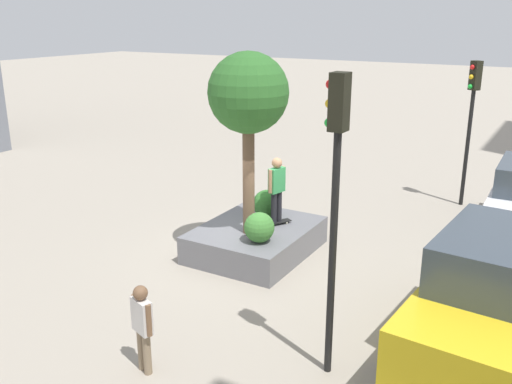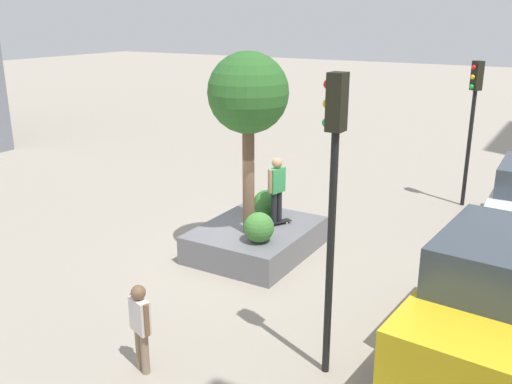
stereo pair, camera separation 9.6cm
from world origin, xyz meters
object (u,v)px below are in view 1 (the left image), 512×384
traffic_light_median (471,109)px  plaza_tree (248,96)px  traffic_light_corner (335,180)px  bystander_watching (142,323)px  taxi_cab (491,297)px  planter_ledge (256,240)px  skateboard (276,222)px  skateboarder (277,185)px

traffic_light_median → plaza_tree: bearing=-27.9°
traffic_light_corner → bystander_watching: size_ratio=3.13×
traffic_light_corner → taxi_cab: bearing=129.5°
taxi_cab → bystander_watching: taxi_cab is taller
plaza_tree → planter_ledge: bearing=-174.5°
planter_ledge → traffic_light_median: (-6.47, 3.68, 2.68)m
taxi_cab → bystander_watching: size_ratio=3.12×
skateboard → skateboarder: bearing=-26.6°
skateboard → traffic_light_median: (-6.10, 3.32, 2.27)m
skateboard → taxi_cab: 5.78m
taxi_cab → plaza_tree: bearing=-104.1°
plaza_tree → skateboarder: size_ratio=2.59×
skateboard → traffic_light_median: size_ratio=0.18×
planter_ledge → skateboard: skateboard is taller
skateboard → planter_ledge: bearing=-44.3°
traffic_light_corner → traffic_light_median: bearing=178.9°
plaza_tree → bystander_watching: plaza_tree is taller
skateboard → taxi_cab: (2.20, 5.33, 0.38)m
traffic_light_median → bystander_watching: size_ratio=2.81×
skateboarder → bystander_watching: (5.56, 0.51, -0.81)m
planter_ledge → traffic_light_median: bearing=150.4°
bystander_watching → skateboard: bearing=-174.8°
skateboarder → traffic_light_median: traffic_light_median is taller
skateboard → taxi_cab: size_ratio=0.16×
traffic_light_median → bystander_watching: (11.66, -2.81, -2.11)m
taxi_cab → traffic_light_corner: size_ratio=1.00×
traffic_light_median → skateboard: bearing=-28.5°
taxi_cab → traffic_light_median: size_ratio=1.11×
traffic_light_corner → skateboard: bearing=-142.1°
plaza_tree → taxi_cab: size_ratio=0.87×
plaza_tree → skateboarder: bearing=157.5°
skateboard → traffic_light_median: bearing=151.5°
taxi_cab → bystander_watching: bearing=-55.1°
planter_ledge → plaza_tree: (0.41, 0.04, 3.63)m
skateboarder → traffic_light_corner: size_ratio=0.33×
plaza_tree → taxi_cab: 6.48m
plaza_tree → taxi_cab: bearing=75.9°
planter_ledge → bystander_watching: 5.29m
skateboarder → bystander_watching: 5.64m
skateboard → skateboarder: skateboarder is taller
traffic_light_corner → bystander_watching: bearing=-59.4°
traffic_light_median → taxi_cab: bearing=13.6°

